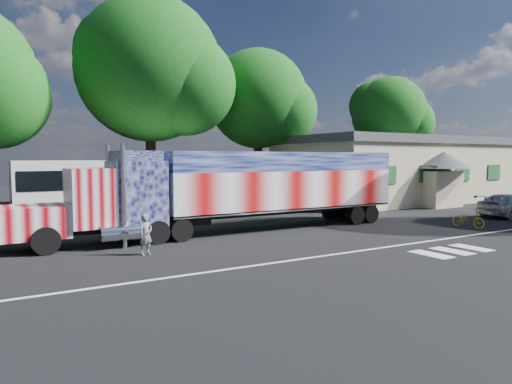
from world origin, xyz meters
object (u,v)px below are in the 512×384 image
parked_car (511,205)px  woman (146,235)px  semi_truck (241,188)px  coach_bus (121,188)px  tree_n_mid (152,70)px  tree_far_ne (390,115)px  tree_ne_a (260,100)px  bicycle (468,219)px

parked_car → woman: 22.13m
semi_truck → coach_bus: (-3.56, 8.46, -0.36)m
tree_n_mid → tree_far_ne: bearing=5.8°
semi_truck → coach_bus: 9.18m
tree_ne_a → tree_far_ne: bearing=9.3°
coach_bus → tree_ne_a: tree_ne_a is taller
coach_bus → parked_car: bearing=-30.8°
parked_car → tree_ne_a: (-8.11, 15.71, 7.44)m
coach_bus → tree_far_ne: size_ratio=0.97×
semi_truck → woman: (-5.57, -2.89, -1.36)m
coach_bus → woman: (-2.02, -11.35, -1.01)m
woman → tree_ne_a: 21.87m
bicycle → tree_far_ne: bearing=46.4°
parked_car → woman: size_ratio=3.19×
bicycle → tree_ne_a: (-2.00, 17.05, 7.69)m
coach_bus → tree_far_ne: (29.76, 6.63, 6.30)m
coach_bus → woman: size_ratio=7.81×
tree_far_ne → parked_car: bearing=-117.4°
semi_truck → tree_ne_a: size_ratio=1.59×
parked_car → tree_far_ne: tree_far_ne is taller
coach_bus → bicycle: (13.99, -13.32, -1.31)m
bicycle → woman: bearing=167.8°
tree_far_ne → tree_n_mid: tree_n_mid is taller
tree_n_mid → bicycle: bearing=-58.4°
bicycle → tree_ne_a: tree_ne_a is taller
semi_truck → tree_n_mid: bearing=91.0°
parked_car → tree_ne_a: bearing=29.9°
semi_truck → tree_far_ne: 30.82m
semi_truck → bicycle: semi_truck is taller
semi_truck → tree_far_ne: size_ratio=1.60×
woman → tree_far_ne: tree_far_ne is taller
parked_car → bicycle: size_ratio=2.84×
coach_bus → bicycle: 19.36m
tree_far_ne → woman: bearing=-150.5°
parked_car → tree_n_mid: 24.79m
semi_truck → parked_car: semi_truck is taller
coach_bus → semi_truck: bearing=-67.2°
parked_car → tree_n_mid: (-16.76, 15.93, 8.94)m
semi_truck → tree_n_mid: tree_n_mid is taller
parked_car → tree_ne_a: size_ratio=0.39×
bicycle → tree_n_mid: (-10.64, 17.27, 9.19)m
tree_far_ne → bicycle: bearing=-128.3°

